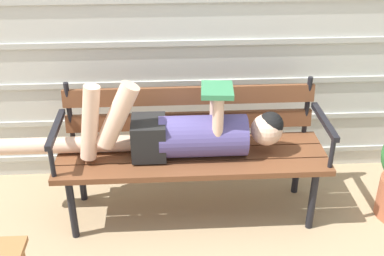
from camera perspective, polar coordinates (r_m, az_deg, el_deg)
name	(u,v)px	position (r m, az deg, el deg)	size (l,w,h in m)	color
ground_plane	(193,227)	(3.08, 0.17, -11.56)	(12.00, 12.00, 0.00)	tan
house_siding	(187,20)	(3.15, -0.58, 12.50)	(4.65, 0.08, 2.22)	beige
park_bench	(191,143)	(2.98, -0.08, -1.80)	(1.62, 0.49, 0.83)	brown
reclining_person	(179,133)	(2.86, -1.49, -0.54)	(1.68, 0.27, 0.51)	#514784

